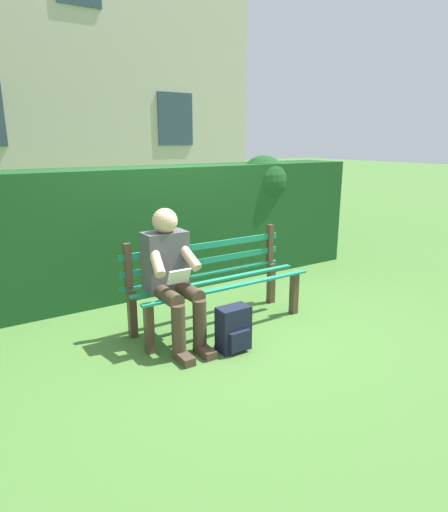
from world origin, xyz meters
name	(u,v)px	position (x,y,z in m)	size (l,w,h in m)	color
ground	(218,324)	(0.00, 0.00, 0.00)	(60.00, 60.00, 0.00)	#477533
park_bench	(214,280)	(0.00, -0.07, 0.44)	(1.78, 0.54, 0.88)	#4C3828
person_seated	(172,274)	(0.54, 0.10, 0.64)	(0.44, 0.73, 1.20)	#4C4C51
hedge_backdrop	(132,228)	(0.30, -1.41, 0.76)	(6.26, 0.79, 1.56)	#19471E
building_facade	(62,41)	(-0.74, -7.98, 4.00)	(8.28, 3.28, 8.00)	beige
backpack	(234,329)	(0.18, 0.53, 0.19)	(0.28, 0.24, 0.39)	#191E33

